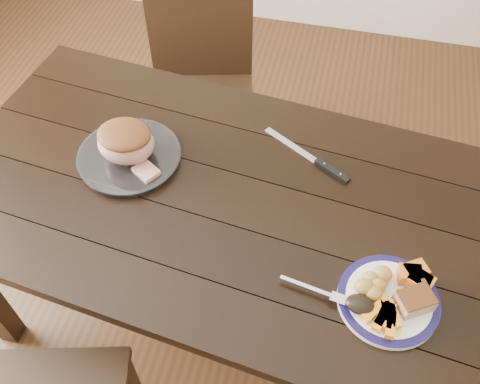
% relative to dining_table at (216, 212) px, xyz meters
% --- Properties ---
extents(ground, '(4.00, 4.00, 0.00)m').
position_rel_dining_table_xyz_m(ground, '(0.00, 0.00, -0.66)').
color(ground, '#472B16').
rests_on(ground, ground).
extents(dining_table, '(1.70, 1.08, 0.75)m').
position_rel_dining_table_xyz_m(dining_table, '(0.00, 0.00, 0.00)').
color(dining_table, black).
rests_on(dining_table, ground).
extents(chair_far, '(0.52, 0.52, 0.93)m').
position_rel_dining_table_xyz_m(chair_far, '(-0.26, 0.74, -0.13)').
color(chair_far, black).
rests_on(chair_far, ground).
extents(dinner_plate, '(0.25, 0.25, 0.02)m').
position_rel_dining_table_xyz_m(dinner_plate, '(0.51, -0.24, 0.10)').
color(dinner_plate, white).
rests_on(dinner_plate, dining_table).
extents(plate_rim, '(0.25, 0.25, 0.02)m').
position_rel_dining_table_xyz_m(plate_rim, '(0.51, -0.24, 0.11)').
color(plate_rim, '#110C3E').
rests_on(plate_rim, dinner_plate).
extents(serving_platter, '(0.30, 0.30, 0.02)m').
position_rel_dining_table_xyz_m(serving_platter, '(-0.28, 0.07, 0.10)').
color(serving_platter, white).
rests_on(serving_platter, dining_table).
extents(pork_slice, '(0.10, 0.10, 0.04)m').
position_rel_dining_table_xyz_m(pork_slice, '(0.56, -0.24, 0.13)').
color(pork_slice, tan).
rests_on(pork_slice, dinner_plate).
extents(roasted_potatoes, '(0.09, 0.10, 0.04)m').
position_rel_dining_table_xyz_m(roasted_potatoes, '(0.46, -0.21, 0.13)').
color(roasted_potatoes, gold).
rests_on(roasted_potatoes, dinner_plate).
extents(carrot_batons, '(0.10, 0.11, 0.02)m').
position_rel_dining_table_xyz_m(carrot_batons, '(0.50, -0.29, 0.12)').
color(carrot_batons, orange).
rests_on(carrot_batons, dinner_plate).
extents(pumpkin_wedges, '(0.09, 0.09, 0.04)m').
position_rel_dining_table_xyz_m(pumpkin_wedges, '(0.57, -0.17, 0.13)').
color(pumpkin_wedges, orange).
rests_on(pumpkin_wedges, dinner_plate).
extents(dark_mushroom, '(0.07, 0.05, 0.03)m').
position_rel_dining_table_xyz_m(dark_mushroom, '(0.44, -0.28, 0.13)').
color(dark_mushroom, black).
rests_on(dark_mushroom, dinner_plate).
extents(fork, '(0.18, 0.05, 0.00)m').
position_rel_dining_table_xyz_m(fork, '(0.34, -0.26, 0.11)').
color(fork, silver).
rests_on(fork, dinner_plate).
extents(roast_joint, '(0.17, 0.15, 0.11)m').
position_rel_dining_table_xyz_m(roast_joint, '(-0.28, 0.07, 0.16)').
color(roast_joint, tan).
rests_on(roast_joint, serving_platter).
extents(cut_slice, '(0.09, 0.08, 0.02)m').
position_rel_dining_table_xyz_m(cut_slice, '(-0.21, 0.01, 0.12)').
color(cut_slice, tan).
rests_on(cut_slice, serving_platter).
extents(carving_knife, '(0.29, 0.18, 0.01)m').
position_rel_dining_table_xyz_m(carving_knife, '(0.29, 0.17, 0.10)').
color(carving_knife, silver).
rests_on(carving_knife, dining_table).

